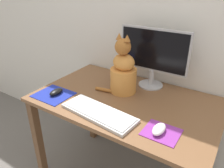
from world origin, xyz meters
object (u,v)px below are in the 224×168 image
Objects in this scene: computer_mouse_right at (159,129)px; cat at (123,71)px; keyboard at (99,112)px; monitor at (153,54)px; computer_mouse_left at (56,92)px.

computer_mouse_right is 0.48m from cat.
cat reaches higher than keyboard.
monitor is at bearing 118.30° from computer_mouse_right.
computer_mouse_left and computer_mouse_right have the same top height.
monitor is 0.23m from cat.
monitor is 1.22× the size of cat.
computer_mouse_left is at bearing 179.86° from computer_mouse_right.
keyboard is 4.38× the size of computer_mouse_left.
computer_mouse_left is (-0.46, -0.46, -0.21)m from monitor.
cat is (-0.03, 0.31, 0.13)m from keyboard.
cat is at bearing -123.81° from monitor.
keyboard is at bearing -174.70° from computer_mouse_right.
computer_mouse_left is 0.71m from computer_mouse_right.
computer_mouse_right is (0.71, -0.00, 0.00)m from computer_mouse_left.
cat is at bearing 39.16° from computer_mouse_left.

